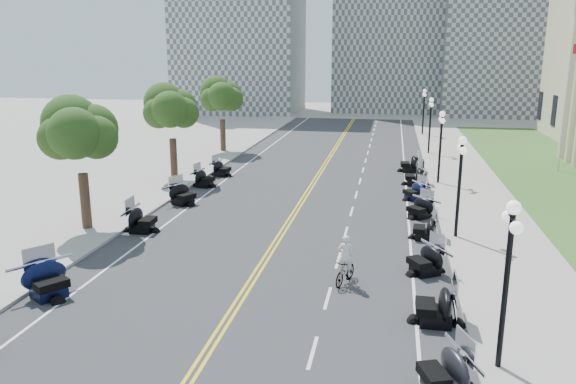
# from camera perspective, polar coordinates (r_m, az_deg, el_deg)

# --- Properties ---
(ground) EXTENTS (160.00, 160.00, 0.00)m
(ground) POSITION_cam_1_polar(r_m,az_deg,el_deg) (25.57, -2.09, -6.49)
(ground) COLOR gray
(road) EXTENTS (16.00, 90.00, 0.01)m
(road) POSITION_cam_1_polar(r_m,az_deg,el_deg) (34.94, 1.49, -0.84)
(road) COLOR #333335
(road) RESTS_ON ground
(centerline_yellow_a) EXTENTS (0.12, 90.00, 0.00)m
(centerline_yellow_a) POSITION_cam_1_polar(r_m,az_deg,el_deg) (34.96, 1.29, -0.82)
(centerline_yellow_a) COLOR yellow
(centerline_yellow_a) RESTS_ON road
(centerline_yellow_b) EXTENTS (0.12, 90.00, 0.00)m
(centerline_yellow_b) POSITION_cam_1_polar(r_m,az_deg,el_deg) (34.92, 1.68, -0.84)
(centerline_yellow_b) COLOR yellow
(centerline_yellow_b) RESTS_ON road
(edge_line_north) EXTENTS (0.12, 90.00, 0.00)m
(edge_line_north) POSITION_cam_1_polar(r_m,az_deg,el_deg) (34.56, 12.03, -1.31)
(edge_line_north) COLOR white
(edge_line_north) RESTS_ON road
(edge_line_south) EXTENTS (0.12, 90.00, 0.00)m
(edge_line_south) POSITION_cam_1_polar(r_m,az_deg,el_deg) (36.46, -8.49, -0.35)
(edge_line_south) COLOR white
(edge_line_south) RESTS_ON road
(lane_dash_4) EXTENTS (0.12, 2.00, 0.00)m
(lane_dash_4) POSITION_cam_1_polar(r_m,az_deg,el_deg) (17.89, 2.52, -15.97)
(lane_dash_4) COLOR white
(lane_dash_4) RESTS_ON road
(lane_dash_5) EXTENTS (0.12, 2.00, 0.00)m
(lane_dash_5) POSITION_cam_1_polar(r_m,az_deg,el_deg) (21.43, 4.06, -10.68)
(lane_dash_5) COLOR white
(lane_dash_5) RESTS_ON road
(lane_dash_6) EXTENTS (0.12, 2.00, 0.00)m
(lane_dash_6) POSITION_cam_1_polar(r_m,az_deg,el_deg) (25.10, 5.11, -6.92)
(lane_dash_6) COLOR white
(lane_dash_6) RESTS_ON road
(lane_dash_7) EXTENTS (0.12, 2.00, 0.00)m
(lane_dash_7) POSITION_cam_1_polar(r_m,az_deg,el_deg) (28.86, 5.89, -4.12)
(lane_dash_7) COLOR white
(lane_dash_7) RESTS_ON road
(lane_dash_8) EXTENTS (0.12, 2.00, 0.00)m
(lane_dash_8) POSITION_cam_1_polar(r_m,az_deg,el_deg) (32.68, 6.48, -1.97)
(lane_dash_8) COLOR white
(lane_dash_8) RESTS_ON road
(lane_dash_9) EXTENTS (0.12, 2.00, 0.00)m
(lane_dash_9) POSITION_cam_1_polar(r_m,az_deg,el_deg) (36.54, 6.95, -0.27)
(lane_dash_9) COLOR white
(lane_dash_9) RESTS_ON road
(lane_dash_10) EXTENTS (0.12, 2.00, 0.00)m
(lane_dash_10) POSITION_cam_1_polar(r_m,az_deg,el_deg) (40.42, 7.32, 1.10)
(lane_dash_10) COLOR white
(lane_dash_10) RESTS_ON road
(lane_dash_11) EXTENTS (0.12, 2.00, 0.00)m
(lane_dash_11) POSITION_cam_1_polar(r_m,az_deg,el_deg) (44.32, 7.63, 2.23)
(lane_dash_11) COLOR white
(lane_dash_11) RESTS_ON road
(lane_dash_12) EXTENTS (0.12, 2.00, 0.00)m
(lane_dash_12) POSITION_cam_1_polar(r_m,az_deg,el_deg) (48.25, 7.89, 3.18)
(lane_dash_12) COLOR white
(lane_dash_12) RESTS_ON road
(lane_dash_13) EXTENTS (0.12, 2.00, 0.00)m
(lane_dash_13) POSITION_cam_1_polar(r_m,az_deg,el_deg) (52.18, 8.12, 3.99)
(lane_dash_13) COLOR white
(lane_dash_13) RESTS_ON road
(lane_dash_14) EXTENTS (0.12, 2.00, 0.00)m
(lane_dash_14) POSITION_cam_1_polar(r_m,az_deg,el_deg) (56.12, 8.31, 4.68)
(lane_dash_14) COLOR white
(lane_dash_14) RESTS_ON road
(lane_dash_15) EXTENTS (0.12, 2.00, 0.00)m
(lane_dash_15) POSITION_cam_1_polar(r_m,az_deg,el_deg) (60.07, 8.47, 5.28)
(lane_dash_15) COLOR white
(lane_dash_15) RESTS_ON road
(lane_dash_16) EXTENTS (0.12, 2.00, 0.00)m
(lane_dash_16) POSITION_cam_1_polar(r_m,az_deg,el_deg) (64.03, 8.62, 5.81)
(lane_dash_16) COLOR white
(lane_dash_16) RESTS_ON road
(lane_dash_17) EXTENTS (0.12, 2.00, 0.00)m
(lane_dash_17) POSITION_cam_1_polar(r_m,az_deg,el_deg) (67.99, 8.75, 6.27)
(lane_dash_17) COLOR white
(lane_dash_17) RESTS_ON road
(lane_dash_18) EXTENTS (0.12, 2.00, 0.00)m
(lane_dash_18) POSITION_cam_1_polar(r_m,az_deg,el_deg) (71.95, 8.86, 6.69)
(lane_dash_18) COLOR white
(lane_dash_18) RESTS_ON road
(lane_dash_19) EXTENTS (0.12, 2.00, 0.00)m
(lane_dash_19) POSITION_cam_1_polar(r_m,az_deg,el_deg) (75.92, 8.97, 7.06)
(lane_dash_19) COLOR white
(lane_dash_19) RESTS_ON road
(sidewalk_north) EXTENTS (5.00, 90.00, 0.15)m
(sidewalk_north) POSITION_cam_1_polar(r_m,az_deg,el_deg) (34.91, 18.77, -1.49)
(sidewalk_north) COLOR #9E9991
(sidewalk_north) RESTS_ON ground
(sidewalk_south) EXTENTS (5.00, 90.00, 0.15)m
(sidewalk_south) POSITION_cam_1_polar(r_m,az_deg,el_deg) (37.96, -14.36, 0.03)
(sidewalk_south) COLOR #9E9991
(sidewalk_south) RESTS_ON ground
(lawn) EXTENTS (9.00, 60.00, 0.10)m
(lawn) POSITION_cam_1_polar(r_m,az_deg,el_deg) (44.04, 26.40, 0.85)
(lawn) COLOR #356023
(lawn) RESTS_ON ground
(distant_block_a) EXTENTS (18.00, 14.00, 26.00)m
(distant_block_a) POSITION_cam_1_polar(r_m,az_deg,el_deg) (88.58, -4.91, 16.56)
(distant_block_a) COLOR gray
(distant_block_a) RESTS_ON ground
(distant_block_b) EXTENTS (16.00, 12.00, 30.00)m
(distant_block_b) POSITION_cam_1_polar(r_m,az_deg,el_deg) (91.58, 10.20, 17.56)
(distant_block_b) COLOR gray
(distant_block_b) RESTS_ON ground
(distant_block_c) EXTENTS (20.00, 14.00, 22.00)m
(distant_block_c) POSITION_cam_1_polar(r_m,az_deg,el_deg) (89.96, 21.97, 14.32)
(distant_block_c) COLOR gray
(distant_block_c) RESTS_ON ground
(street_lamp_1) EXTENTS (0.50, 1.20, 4.90)m
(street_lamp_1) POSITION_cam_1_polar(r_m,az_deg,el_deg) (16.95, 21.24, -8.99)
(street_lamp_1) COLOR black
(street_lamp_1) RESTS_ON sidewalk_north
(street_lamp_2) EXTENTS (0.50, 1.20, 4.90)m
(street_lamp_2) POSITION_cam_1_polar(r_m,az_deg,el_deg) (28.28, 16.99, 0.41)
(street_lamp_2) COLOR black
(street_lamp_2) RESTS_ON sidewalk_north
(street_lamp_3) EXTENTS (0.50, 1.20, 4.90)m
(street_lamp_3) POSITION_cam_1_polar(r_m,az_deg,el_deg) (40.01, 15.20, 4.37)
(street_lamp_3) COLOR black
(street_lamp_3) RESTS_ON sidewalk_north
(street_lamp_4) EXTENTS (0.50, 1.20, 4.90)m
(street_lamp_4) POSITION_cam_1_polar(r_m,az_deg,el_deg) (51.86, 14.22, 6.53)
(street_lamp_4) COLOR black
(street_lamp_4) RESTS_ON sidewalk_north
(street_lamp_5) EXTENTS (0.50, 1.20, 4.90)m
(street_lamp_5) POSITION_cam_1_polar(r_m,az_deg,el_deg) (63.77, 13.60, 7.89)
(street_lamp_5) COLOR black
(street_lamp_5) RESTS_ON sidewalk_north
(flagpole) EXTENTS (1.10, 0.20, 10.00)m
(flagpole) POSITION_cam_1_polar(r_m,az_deg,el_deg) (47.28, 26.36, 7.77)
(flagpole) COLOR silver
(flagpole) RESTS_ON ground
(tree_2) EXTENTS (4.80, 4.80, 9.20)m
(tree_2) POSITION_cam_1_polar(r_m,az_deg,el_deg) (29.91, -20.41, 5.05)
(tree_2) COLOR #235619
(tree_2) RESTS_ON sidewalk_south
(tree_3) EXTENTS (4.80, 4.80, 9.20)m
(tree_3) POSITION_cam_1_polar(r_m,az_deg,el_deg) (40.59, -11.75, 7.76)
(tree_3) COLOR #235619
(tree_3) RESTS_ON sidewalk_south
(tree_4) EXTENTS (4.80, 4.80, 9.20)m
(tree_4) POSITION_cam_1_polar(r_m,az_deg,el_deg) (51.85, -6.73, 9.25)
(tree_4) COLOR #235619
(tree_4) RESTS_ON sidewalk_south
(motorcycle_n_3) EXTENTS (2.47, 2.47, 1.35)m
(motorcycle_n_3) POSITION_cam_1_polar(r_m,az_deg,el_deg) (16.35, 15.64, -16.96)
(motorcycle_n_3) COLOR black
(motorcycle_n_3) RESTS_ON road
(motorcycle_n_4) EXTENTS (2.07, 2.07, 1.45)m
(motorcycle_n_4) POSITION_cam_1_polar(r_m,az_deg,el_deg) (19.89, 14.79, -10.92)
(motorcycle_n_4) COLOR black
(motorcycle_n_4) RESTS_ON road
(motorcycle_n_5) EXTENTS (2.63, 2.63, 1.34)m
(motorcycle_n_5) POSITION_cam_1_polar(r_m,az_deg,el_deg) (24.02, 13.79, -6.58)
(motorcycle_n_5) COLOR black
(motorcycle_n_5) RESTS_ON road
(motorcycle_n_6) EXTENTS (1.92, 1.92, 1.26)m
(motorcycle_n_6) POSITION_cam_1_polar(r_m,az_deg,el_deg) (28.35, 13.76, -3.48)
(motorcycle_n_6) COLOR black
(motorcycle_n_6) RESTS_ON road
(motorcycle_n_7) EXTENTS (2.56, 2.56, 1.27)m
(motorcycle_n_7) POSITION_cam_1_polar(r_m,az_deg,el_deg) (31.95, 13.26, -1.47)
(motorcycle_n_7) COLOR black
(motorcycle_n_7) RESTS_ON road
(motorcycle_n_8) EXTENTS (2.43, 2.43, 1.24)m
(motorcycle_n_8) POSITION_cam_1_polar(r_m,az_deg,el_deg) (35.75, 12.73, 0.17)
(motorcycle_n_8) COLOR black
(motorcycle_n_8) RESTS_ON road
(motorcycle_n_9) EXTENTS (2.09, 2.09, 1.41)m
(motorcycle_n_9) POSITION_cam_1_polar(r_m,az_deg,el_deg) (39.75, 12.74, 1.68)
(motorcycle_n_9) COLOR black
(motorcycle_n_9) RESTS_ON road
(motorcycle_n_10) EXTENTS (2.16, 2.16, 1.46)m
(motorcycle_n_10) POSITION_cam_1_polar(r_m,az_deg,el_deg) (44.16, 12.25, 2.95)
(motorcycle_n_10) COLOR black
(motorcycle_n_10) RESTS_ON road
(motorcycle_s_4) EXTENTS (2.99, 2.99, 1.51)m
(motorcycle_s_4) POSITION_cam_1_polar(r_m,az_deg,el_deg) (23.02, -23.25, -8.05)
(motorcycle_s_4) COLOR black
(motorcycle_s_4) RESTS_ON road
(motorcycle_s_6) EXTENTS (2.15, 2.15, 1.44)m
(motorcycle_s_6) POSITION_cam_1_polar(r_m,az_deg,el_deg) (29.62, -14.66, -2.60)
(motorcycle_s_6) COLOR black
(motorcycle_s_6) RESTS_ON road
(motorcycle_s_7) EXTENTS (2.69, 2.69, 1.40)m
(motorcycle_s_7) POSITION_cam_1_polar(r_m,az_deg,el_deg) (34.40, -10.66, -0.13)
(motorcycle_s_7) COLOR black
(motorcycle_s_7) RESTS_ON road
(motorcycle_s_8) EXTENTS (2.12, 2.12, 1.31)m
(motorcycle_s_8) POSITION_cam_1_polar(r_m,az_deg,el_deg) (38.70, -8.50, 1.46)
(motorcycle_s_8) COLOR black
(motorcycle_s_8) RESTS_ON road
(motorcycle_s_9) EXTENTS (2.10, 2.10, 1.27)m
(motorcycle_s_9) POSITION_cam_1_polar(r_m,az_deg,el_deg) (42.00, -6.77, 2.48)
(motorcycle_s_9) COLOR black
(motorcycle_s_9) RESTS_ON road
(bicycle) EXTENTS (1.03, 1.79, 1.04)m
(bicycle) POSITION_cam_1_polar(r_m,az_deg,el_deg) (22.53, 5.82, -8.05)
(bicycle) COLOR #A51414
(bicycle) RESTS_ON road
(cyclist_rider) EXTENTS (0.61, 0.40, 1.68)m
(cyclist_rider) POSITION_cam_1_polar(r_m,az_deg,el_deg) (22.06, 5.91, -4.77)
(cyclist_rider) COLOR silver
(cyclist_rider) RESTS_ON bicycle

